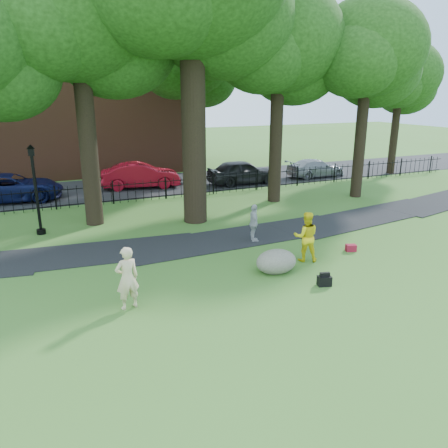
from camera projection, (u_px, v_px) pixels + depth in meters
name	position (u px, v px, depth m)	size (l,w,h in m)	color
ground	(266.00, 274.00, 14.94)	(120.00, 120.00, 0.00)	#406C25
footpath	(242.00, 237.00, 18.74)	(36.00, 2.60, 0.03)	black
street	(149.00, 186.00, 28.94)	(80.00, 7.00, 0.02)	black
iron_fence	(166.00, 189.00, 25.27)	(44.00, 0.04, 1.20)	black
brick_building	(65.00, 91.00, 32.66)	(18.00, 8.00, 12.00)	brown
tree_row	(192.00, 42.00, 20.12)	(26.82, 7.96, 12.42)	black
woman	(127.00, 278.00, 12.33)	(0.68, 0.45, 1.87)	beige
man	(306.00, 237.00, 15.87)	(0.90, 0.70, 1.86)	yellow
pedestrian	(254.00, 223.00, 17.95)	(0.93, 0.39, 1.59)	#ADAEB2
boulder	(276.00, 260.00, 15.03)	(1.45, 1.10, 0.85)	slate
lamppost	(36.00, 191.00, 18.59)	(0.39, 0.39, 3.89)	black
backpack	(324.00, 281.00, 14.00)	(0.43, 0.27, 0.32)	black
red_bag	(351.00, 248.00, 17.04)	(0.39, 0.25, 0.27)	maroon
red_sedan	(141.00, 175.00, 28.03)	(1.72, 4.94, 1.63)	maroon
navy_van	(10.00, 188.00, 24.63)	(2.60, 5.64, 1.57)	#0C1340
grey_car	(242.00, 172.00, 29.32)	(1.91, 4.75, 1.62)	black
silver_car	(316.00, 168.00, 31.73)	(1.81, 4.45, 1.29)	gray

